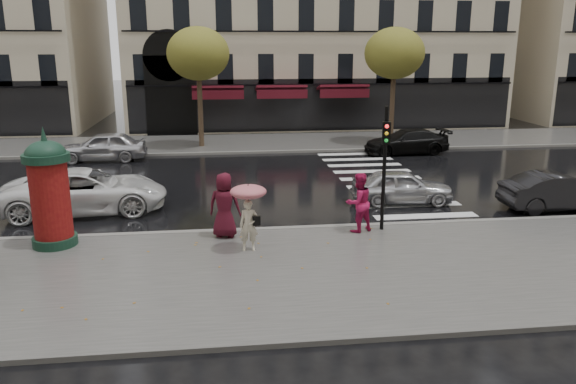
{
  "coord_description": "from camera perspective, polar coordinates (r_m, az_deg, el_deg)",
  "views": [
    {
      "loc": [
        -0.92,
        -13.7,
        5.76
      ],
      "look_at": [
        0.92,
        1.5,
        1.68
      ],
      "focal_mm": 35.0,
      "sensor_mm": 36.0,
      "label": 1
    }
  ],
  "objects": [
    {
      "name": "far_kerb",
      "position": [
        30.26,
        -5.06,
        4.01
      ],
      "size": [
        90.0,
        0.25,
        0.14
      ],
      "primitive_type": "cube",
      "color": "slate",
      "rests_on": "ground"
    },
    {
      "name": "car_far_silver",
      "position": [
        29.73,
        -18.3,
        4.41
      ],
      "size": [
        4.34,
        1.88,
        1.46
      ],
      "primitive_type": "imported",
      "rotation": [
        0.0,
        0.0,
        -1.53
      ],
      "color": "#B5B5BA",
      "rests_on": "ground"
    },
    {
      "name": "woman_red",
      "position": [
        17.28,
        7.18,
        -1.06
      ],
      "size": [
        1.1,
        1.0,
        1.84
      ],
      "primitive_type": "imported",
      "rotation": [
        0.0,
        0.0,
        3.55
      ],
      "color": "#BA164D",
      "rests_on": "near_sidewalk"
    },
    {
      "name": "car_black",
      "position": [
        30.78,
        11.92,
        5.04
      ],
      "size": [
        4.58,
        2.01,
        1.31
      ],
      "primitive_type": "imported",
      "rotation": [
        0.0,
        0.0,
        -1.53
      ],
      "color": "black",
      "rests_on": "ground"
    },
    {
      "name": "woman_umbrella",
      "position": [
        15.5,
        -4.03,
        -1.47
      ],
      "size": [
        1.01,
        1.01,
        1.94
      ],
      "color": "beige",
      "rests_on": "near_sidewalk"
    },
    {
      "name": "zebra_crossing",
      "position": [
        24.98,
        9.37,
        1.39
      ],
      "size": [
        3.6,
        11.75,
        0.01
      ],
      "primitive_type": "cube",
      "color": "silver",
      "rests_on": "ground"
    },
    {
      "name": "near_sidewalk",
      "position": [
        14.41,
        -2.71,
        -8.41
      ],
      "size": [
        90.0,
        7.0,
        0.12
      ],
      "primitive_type": "cube",
      "color": "#474744",
      "rests_on": "ground"
    },
    {
      "name": "ground",
      "position": [
        14.89,
        -2.85,
        -7.87
      ],
      "size": [
        160.0,
        160.0,
        0.0
      ],
      "primitive_type": "plane",
      "color": "black",
      "rests_on": "ground"
    },
    {
      "name": "tree_far_right",
      "position": [
        33.22,
        10.77,
        13.64
      ],
      "size": [
        3.4,
        3.4,
        6.64
      ],
      "color": "#38281C",
      "rests_on": "ground"
    },
    {
      "name": "car_darkgrey",
      "position": [
        22.07,
        25.84,
        0.04
      ],
      "size": [
        4.05,
        1.44,
        1.33
      ],
      "primitive_type": "imported",
      "rotation": [
        0.0,
        0.0,
        1.56
      ],
      "color": "black",
      "rests_on": "ground"
    },
    {
      "name": "near_kerb",
      "position": [
        17.67,
        -3.56,
        -3.91
      ],
      "size": [
        90.0,
        0.25,
        0.14
      ],
      "primitive_type": "cube",
      "color": "slate",
      "rests_on": "ground"
    },
    {
      "name": "car_white",
      "position": [
        20.78,
        -19.87,
        0.1
      ],
      "size": [
        5.79,
        3.2,
        1.54
      ],
      "primitive_type": "imported",
      "rotation": [
        0.0,
        0.0,
        1.69
      ],
      "color": "white",
      "rests_on": "ground"
    },
    {
      "name": "man_burgundy",
      "position": [
        16.76,
        -6.47,
        -1.33
      ],
      "size": [
        1.08,
        0.84,
        1.96
      ],
      "primitive_type": "imported",
      "rotation": [
        0.0,
        0.0,
        2.89
      ],
      "color": "#460E1B",
      "rests_on": "near_sidewalk"
    },
    {
      "name": "far_sidewalk",
      "position": [
        33.21,
        -5.24,
        4.96
      ],
      "size": [
        90.0,
        6.0,
        0.12
      ],
      "primitive_type": "cube",
      "color": "#474744",
      "rests_on": "ground"
    },
    {
      "name": "tree_far_left",
      "position": [
        31.73,
        -9.12,
        13.66
      ],
      "size": [
        3.4,
        3.4,
        6.64
      ],
      "color": "#38281C",
      "rests_on": "ground"
    },
    {
      "name": "traffic_light",
      "position": [
        17.16,
        9.82,
        3.54
      ],
      "size": [
        0.27,
        0.37,
        3.83
      ],
      "color": "black",
      "rests_on": "near_sidewalk"
    },
    {
      "name": "morris_column",
      "position": [
        17.14,
        -23.07,
        0.22
      ],
      "size": [
        1.28,
        1.28,
        3.44
      ],
      "color": "#133223",
      "rests_on": "near_sidewalk"
    },
    {
      "name": "car_silver",
      "position": [
        21.13,
        11.48,
        0.56
      ],
      "size": [
        3.83,
        1.81,
        1.26
      ],
      "primitive_type": "imported",
      "rotation": [
        0.0,
        0.0,
        1.48
      ],
      "color": "#B9BABE",
      "rests_on": "ground"
    }
  ]
}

